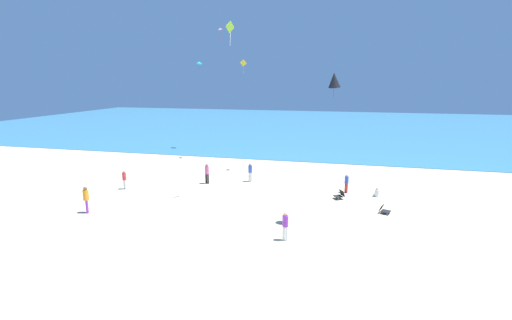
{
  "coord_description": "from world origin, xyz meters",
  "views": [
    {
      "loc": [
        5.09,
        -15.36,
        7.79
      ],
      "look_at": [
        0.0,
        5.37,
        3.05
      ],
      "focal_mm": 25.16,
      "sensor_mm": 36.0,
      "label": 1
    }
  ],
  "objects_px": {
    "kite_pink": "(220,29)",
    "beach_chair_far_left": "(340,195)",
    "person_5": "(377,193)",
    "kite_teal": "(200,63)",
    "kite_lime": "(230,28)",
    "kite_black": "(334,80)",
    "person_0": "(285,224)",
    "person_3": "(347,182)",
    "person_4": "(250,171)",
    "beach_chair_mid_beach": "(384,210)",
    "person_1": "(86,198)",
    "person_2": "(124,178)",
    "kite_yellow": "(243,64)",
    "person_6": "(207,172)"
  },
  "relations": [
    {
      "from": "kite_yellow",
      "to": "person_3",
      "type": "bearing_deg",
      "value": -29.38
    },
    {
      "from": "person_6",
      "to": "kite_lime",
      "type": "bearing_deg",
      "value": 56.93
    },
    {
      "from": "person_3",
      "to": "kite_lime",
      "type": "relative_size",
      "value": 0.95
    },
    {
      "from": "kite_lime",
      "to": "kite_black",
      "type": "xyz_separation_m",
      "value": [
        6.51,
        -3.08,
        -3.15
      ]
    },
    {
      "from": "person_5",
      "to": "kite_pink",
      "type": "relative_size",
      "value": 0.56
    },
    {
      "from": "person_1",
      "to": "kite_yellow",
      "type": "bearing_deg",
      "value": 25.75
    },
    {
      "from": "person_1",
      "to": "kite_teal",
      "type": "xyz_separation_m",
      "value": [
        -1.26,
        21.31,
        8.78
      ]
    },
    {
      "from": "person_6",
      "to": "kite_teal",
      "type": "bearing_deg",
      "value": -145.71
    },
    {
      "from": "person_5",
      "to": "kite_black",
      "type": "bearing_deg",
      "value": 140.67
    },
    {
      "from": "beach_chair_far_left",
      "to": "person_2",
      "type": "relative_size",
      "value": 0.58
    },
    {
      "from": "person_4",
      "to": "person_6",
      "type": "height_order",
      "value": "person_6"
    },
    {
      "from": "kite_yellow",
      "to": "kite_lime",
      "type": "bearing_deg",
      "value": -79.92
    },
    {
      "from": "kite_teal",
      "to": "kite_yellow",
      "type": "bearing_deg",
      "value": -48.66
    },
    {
      "from": "kite_pink",
      "to": "beach_chair_far_left",
      "type": "bearing_deg",
      "value": -41.05
    },
    {
      "from": "person_5",
      "to": "kite_yellow",
      "type": "distance_m",
      "value": 15.13
    },
    {
      "from": "person_3",
      "to": "person_5",
      "type": "distance_m",
      "value": 2.15
    },
    {
      "from": "person_0",
      "to": "kite_teal",
      "type": "relative_size",
      "value": 1.28
    },
    {
      "from": "beach_chair_far_left",
      "to": "kite_black",
      "type": "bearing_deg",
      "value": 51.77
    },
    {
      "from": "person_4",
      "to": "kite_black",
      "type": "bearing_deg",
      "value": -128.87
    },
    {
      "from": "person_2",
      "to": "kite_pink",
      "type": "height_order",
      "value": "kite_pink"
    },
    {
      "from": "kite_black",
      "to": "kite_yellow",
      "type": "xyz_separation_m",
      "value": [
        -7.93,
        11.08,
        1.38
      ]
    },
    {
      "from": "beach_chair_mid_beach",
      "to": "person_1",
      "type": "height_order",
      "value": "person_1"
    },
    {
      "from": "beach_chair_mid_beach",
      "to": "kite_lime",
      "type": "distance_m",
      "value": 14.48
    },
    {
      "from": "person_1",
      "to": "kite_pink",
      "type": "bearing_deg",
      "value": 42.03
    },
    {
      "from": "person_3",
      "to": "kite_teal",
      "type": "height_order",
      "value": "kite_teal"
    },
    {
      "from": "kite_pink",
      "to": "kite_yellow",
      "type": "bearing_deg",
      "value": -48.7
    },
    {
      "from": "person_6",
      "to": "person_0",
      "type": "bearing_deg",
      "value": 51.89
    },
    {
      "from": "person_2",
      "to": "kite_teal",
      "type": "distance_m",
      "value": 18.76
    },
    {
      "from": "kite_pink",
      "to": "kite_yellow",
      "type": "height_order",
      "value": "kite_pink"
    },
    {
      "from": "beach_chair_far_left",
      "to": "person_1",
      "type": "distance_m",
      "value": 16.03
    },
    {
      "from": "person_5",
      "to": "beach_chair_mid_beach",
      "type": "bearing_deg",
      "value": 171.29
    },
    {
      "from": "beach_chair_mid_beach",
      "to": "person_1",
      "type": "relative_size",
      "value": 0.47
    },
    {
      "from": "kite_black",
      "to": "kite_teal",
      "type": "height_order",
      "value": "kite_teal"
    },
    {
      "from": "beach_chair_far_left",
      "to": "kite_yellow",
      "type": "relative_size",
      "value": 0.66
    },
    {
      "from": "person_0",
      "to": "person_1",
      "type": "relative_size",
      "value": 0.92
    },
    {
      "from": "beach_chair_mid_beach",
      "to": "person_2",
      "type": "xyz_separation_m",
      "value": [
        -17.97,
        0.65,
        0.58
      ]
    },
    {
      "from": "beach_chair_far_left",
      "to": "person_2",
      "type": "bearing_deg",
      "value": -25.53
    },
    {
      "from": "person_1",
      "to": "kite_lime",
      "type": "bearing_deg",
      "value": -6.2
    },
    {
      "from": "beach_chair_far_left",
      "to": "person_3",
      "type": "distance_m",
      "value": 1.62
    },
    {
      "from": "person_5",
      "to": "kite_pink",
      "type": "distance_m",
      "value": 21.05
    },
    {
      "from": "person_0",
      "to": "kite_yellow",
      "type": "relative_size",
      "value": 1.2
    },
    {
      "from": "person_0",
      "to": "person_3",
      "type": "bearing_deg",
      "value": 0.61
    },
    {
      "from": "kite_lime",
      "to": "kite_pink",
      "type": "bearing_deg",
      "value": 112.09
    },
    {
      "from": "person_5",
      "to": "kite_teal",
      "type": "relative_size",
      "value": 0.57
    },
    {
      "from": "person_1",
      "to": "kite_teal",
      "type": "relative_size",
      "value": 1.4
    },
    {
      "from": "person_0",
      "to": "person_2",
      "type": "xyz_separation_m",
      "value": [
        -12.81,
        5.75,
        -0.05
      ]
    },
    {
      "from": "person_5",
      "to": "beach_chair_far_left",
      "type": "bearing_deg",
      "value": 103.78
    },
    {
      "from": "person_4",
      "to": "kite_teal",
      "type": "relative_size",
      "value": 1.3
    },
    {
      "from": "kite_lime",
      "to": "kite_pink",
      "type": "relative_size",
      "value": 1.23
    },
    {
      "from": "person_1",
      "to": "kite_yellow",
      "type": "xyz_separation_m",
      "value": [
        6.23,
        12.79,
        8.25
      ]
    }
  ]
}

